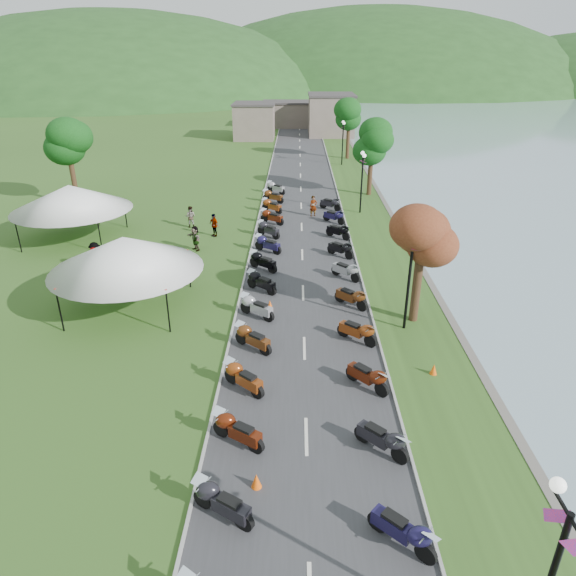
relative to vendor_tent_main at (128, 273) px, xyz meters
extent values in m
cube|color=#3A3A3D|center=(9.24, 19.92, -1.99)|extent=(7.00, 120.00, 0.02)
cube|color=#76665C|center=(7.24, 64.92, 0.50)|extent=(18.00, 16.00, 5.00)
imported|color=slate|center=(0.70, 3.22, -2.00)|extent=(0.82, 0.82, 1.83)
imported|color=slate|center=(0.58, 13.76, -2.00)|extent=(0.85, 0.51, 1.68)
imported|color=slate|center=(-3.61, 4.88, -2.00)|extent=(1.09, 1.31, 1.91)
cone|color=#F2590C|center=(7.62, -12.46, -1.73)|extent=(0.35, 0.35, 0.54)
camera|label=1|loc=(8.83, -24.55, 10.64)|focal=32.00mm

